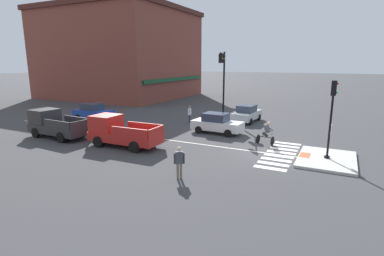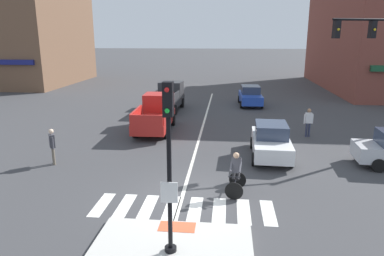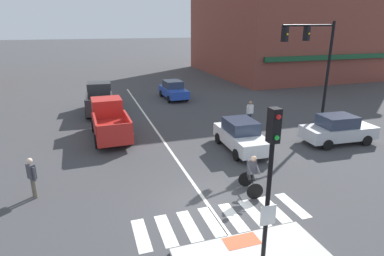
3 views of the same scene
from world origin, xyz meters
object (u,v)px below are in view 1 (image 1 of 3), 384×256
object	(u,v)px
cyclist	(266,133)
pedestrian_waiting_far_side	(190,113)
pedestrian_at_curb_left	(179,160)
pickup_truck_charcoal_westbound_distant	(55,124)
car_silver_cross_right	(247,114)
signal_pole	(332,112)
traffic_light_mast	(223,73)
car_white_eastbound_mid	(217,123)
pickup_truck_red_westbound_far	(119,132)
car_blue_eastbound_distant	(93,112)

from	to	relation	value
cyclist	pedestrian_waiting_far_side	size ratio (longest dim) A/B	1.01
pedestrian_at_curb_left	pickup_truck_charcoal_westbound_distant	bearing A→B (deg)	76.06
cyclist	pedestrian_at_curb_left	distance (m)	8.56
pedestrian_at_curb_left	car_silver_cross_right	bearing A→B (deg)	4.58
pedestrian_at_curb_left	cyclist	bearing A→B (deg)	-16.06
car_silver_cross_right	pedestrian_at_curb_left	size ratio (longest dim) A/B	2.51
signal_pole	traffic_light_mast	bearing A→B (deg)	47.94
signal_pole	car_silver_cross_right	bearing A→B (deg)	39.61
traffic_light_mast	pickup_truck_charcoal_westbound_distant	world-z (taller)	traffic_light_mast
cyclist	pedestrian_waiting_far_side	xyz separation A→B (m)	(4.30, 8.24, 0.11)
signal_pole	cyclist	bearing A→B (deg)	65.99
car_white_eastbound_mid	cyclist	xyz separation A→B (m)	(-1.75, -4.43, 0.06)
traffic_light_mast	pickup_truck_red_westbound_far	bearing A→B (deg)	166.95
car_white_eastbound_mid	pedestrian_waiting_far_side	size ratio (longest dim) A/B	2.48
pickup_truck_red_westbound_far	cyclist	bearing A→B (deg)	-61.91
signal_pole	cyclist	distance (m)	4.84
signal_pole	car_silver_cross_right	world-z (taller)	signal_pole
signal_pole	car_silver_cross_right	size ratio (longest dim) A/B	1.08
traffic_light_mast	pedestrian_waiting_far_side	xyz separation A→B (m)	(-3.10, 2.07, -3.64)
pickup_truck_red_westbound_far	car_white_eastbound_mid	bearing A→B (deg)	-34.88
car_silver_cross_right	pedestrian_at_curb_left	bearing A→B (deg)	-175.42
pickup_truck_charcoal_westbound_distant	pedestrian_waiting_far_side	bearing A→B (deg)	-36.32
pedestrian_at_curb_left	traffic_light_mast	bearing A→B (deg)	13.66
car_white_eastbound_mid	car_silver_cross_right	world-z (taller)	same
signal_pole	car_silver_cross_right	distance (m)	12.16
cyclist	pedestrian_at_curb_left	world-z (taller)	cyclist
pickup_truck_charcoal_westbound_distant	pickup_truck_red_westbound_far	xyz separation A→B (m)	(0.26, -6.12, 0.00)
signal_pole	pickup_truck_charcoal_westbound_distant	world-z (taller)	signal_pole
traffic_light_mast	car_white_eastbound_mid	distance (m)	7.03
traffic_light_mast	car_white_eastbound_mid	size ratio (longest dim) A/B	1.61
car_silver_cross_right	pedestrian_at_curb_left	world-z (taller)	pedestrian_at_curb_left
car_silver_cross_right	car_blue_eastbound_distant	distance (m)	15.21
signal_pole	pickup_truck_red_westbound_far	distance (m)	13.49
car_silver_cross_right	pickup_truck_red_westbound_far	size ratio (longest dim) A/B	0.81
car_silver_cross_right	pickup_truck_charcoal_westbound_distant	bearing A→B (deg)	137.42
pickup_truck_charcoal_westbound_distant	pedestrian_at_curb_left	size ratio (longest dim) A/B	3.11
pedestrian_at_curb_left	pedestrian_waiting_far_side	distance (m)	13.83
pickup_truck_charcoal_westbound_distant	pedestrian_waiting_far_side	world-z (taller)	pickup_truck_charcoal_westbound_distant
car_silver_cross_right	pickup_truck_red_westbound_far	xyz separation A→B (m)	(-12.24, 5.37, 0.17)
car_silver_cross_right	pedestrian_waiting_far_side	size ratio (longest dim) A/B	2.51
car_silver_cross_right	cyclist	distance (m)	8.28
pedestrian_waiting_far_side	signal_pole	bearing A→B (deg)	-116.41
car_blue_eastbound_distant	pickup_truck_red_westbound_far	xyz separation A→B (m)	(-6.31, -8.64, 0.17)
pedestrian_at_curb_left	car_white_eastbound_mid	bearing A→B (deg)	11.67
car_silver_cross_right	cyclist	size ratio (longest dim) A/B	2.49
car_blue_eastbound_distant	pedestrian_waiting_far_side	xyz separation A→B (m)	(2.78, -9.40, 0.17)
signal_pole	car_blue_eastbound_distant	xyz separation A→B (m)	(3.30, 21.65, -2.07)
car_blue_eastbound_distant	pickup_truck_red_westbound_far	size ratio (longest dim) A/B	0.81
car_white_eastbound_mid	pickup_truck_charcoal_westbound_distant	world-z (taller)	pickup_truck_charcoal_westbound_distant
traffic_light_mast	car_blue_eastbound_distant	size ratio (longest dim) A/B	1.60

